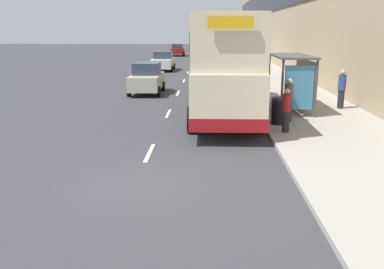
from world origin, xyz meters
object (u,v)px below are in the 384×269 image
at_px(car_1, 163,61).
at_px(pedestrian_2, 257,77).
at_px(car_0, 178,50).
at_px(pedestrian_3, 286,110).
at_px(car_3, 211,47).
at_px(bus_shelter, 296,72).
at_px(car_2, 147,79).
at_px(pedestrian_4, 342,89).
at_px(pedestrian_1, 305,87).
at_px(double_decker_bus_near, 223,64).
at_px(litter_bin, 278,111).
at_px(double_decker_bus_ahead, 214,49).
at_px(pedestrian_at_shelter, 289,100).

distance_m(car_1, pedestrian_2, 17.22).
relative_size(car_0, pedestrian_3, 2.53).
bearing_deg(car_1, car_3, -97.57).
relative_size(bus_shelter, car_2, 1.05).
height_order(car_2, pedestrian_4, pedestrian_4).
xyz_separation_m(bus_shelter, pedestrian_1, (0.68, 1.04, -0.80)).
distance_m(pedestrian_3, pedestrian_4, 6.01).
xyz_separation_m(double_decker_bus_near, litter_bin, (2.08, -2.43, -1.62)).
distance_m(pedestrian_1, pedestrian_4, 1.66).
xyz_separation_m(pedestrian_2, pedestrian_3, (-0.04, -9.66, -0.14)).
bearing_deg(car_1, pedestrian_3, 105.50).
distance_m(car_0, car_1, 23.43).
height_order(pedestrian_1, pedestrian_4, pedestrian_1).
height_order(double_decker_bus_ahead, pedestrian_1, double_decker_bus_ahead).
distance_m(bus_shelter, pedestrian_3, 4.63).
xyz_separation_m(double_decker_bus_ahead, pedestrian_4, (5.76, -13.73, -1.22)).
bearing_deg(double_decker_bus_ahead, car_2, -116.71).
bearing_deg(pedestrian_4, double_decker_bus_near, -168.12).
bearing_deg(car_0, pedestrian_2, 100.61).
distance_m(car_2, pedestrian_2, 6.56).
relative_size(car_2, pedestrian_1, 2.18).
xyz_separation_m(car_0, pedestrian_1, (9.13, -43.37, 0.22)).
height_order(bus_shelter, double_decker_bus_near, double_decker_bus_near).
distance_m(pedestrian_at_shelter, pedestrian_2, 7.86).
height_order(car_3, pedestrian_at_shelter, pedestrian_at_shelter).
xyz_separation_m(pedestrian_2, pedestrian_4, (3.39, -4.73, -0.02)).
bearing_deg(double_decker_bus_near, pedestrian_2, 69.77).
relative_size(double_decker_bus_ahead, pedestrian_at_shelter, 6.03).
height_order(car_2, pedestrian_1, pedestrian_1).
distance_m(bus_shelter, pedestrian_1, 1.47).
bearing_deg(pedestrian_3, car_2, 121.86).
height_order(car_0, pedestrian_1, pedestrian_1).
bearing_deg(litter_bin, pedestrian_1, 65.08).
height_order(double_decker_bus_near, car_1, double_decker_bus_near).
relative_size(car_1, pedestrian_at_shelter, 2.56).
bearing_deg(pedestrian_1, bus_shelter, -123.25).
bearing_deg(car_1, pedestrian_2, 114.25).
height_order(car_0, pedestrian_at_shelter, pedestrian_at_shelter).
bearing_deg(car_0, bus_shelter, 100.78).
xyz_separation_m(double_decker_bus_ahead, car_2, (-4.15, -8.24, -1.39)).
height_order(car_2, pedestrian_at_shelter, pedestrian_at_shelter).
xyz_separation_m(bus_shelter, pedestrian_at_shelter, (-0.75, -2.58, -0.85)).
relative_size(double_decker_bus_near, pedestrian_2, 5.91).
relative_size(bus_shelter, car_0, 1.05).
height_order(car_1, pedestrian_2, pedestrian_2).
xyz_separation_m(pedestrian_1, pedestrian_3, (-1.84, -5.42, -0.13)).
bearing_deg(pedestrian_3, pedestrian_2, 89.77).
distance_m(bus_shelter, double_decker_bus_near, 3.38).
xyz_separation_m(pedestrian_2, litter_bin, (-0.10, -8.33, -0.42)).
bearing_deg(pedestrian_3, litter_bin, 92.57).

